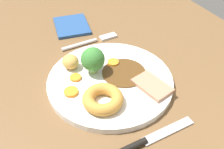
{
  "coord_description": "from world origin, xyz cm",
  "views": [
    {
      "loc": [
        39.15,
        -19.01,
        42.9
      ],
      "look_at": [
        1.63,
        0.45,
        6.0
      ],
      "focal_mm": 42.73,
      "sensor_mm": 36.0,
      "label": 1
    }
  ],
  "objects_px": {
    "meat_slice_main": "(152,86)",
    "carrot_coin_front": "(71,92)",
    "dinner_plate": "(112,80)",
    "fork": "(92,41)",
    "carrot_coin_back": "(113,63)",
    "folded_napkin": "(72,26)",
    "carrot_coin_side": "(75,78)",
    "broccoli_floret": "(93,60)",
    "yorkshire_pudding": "(103,99)",
    "roast_potato_left": "(70,62)",
    "knife": "(141,143)"
  },
  "relations": [
    {
      "from": "meat_slice_main",
      "to": "carrot_coin_front",
      "type": "relative_size",
      "value": 2.76
    },
    {
      "from": "dinner_plate",
      "to": "fork",
      "type": "distance_m",
      "value": 0.16
    },
    {
      "from": "meat_slice_main",
      "to": "carrot_coin_front",
      "type": "distance_m",
      "value": 0.16
    },
    {
      "from": "carrot_coin_back",
      "to": "folded_napkin",
      "type": "relative_size",
      "value": 0.23
    },
    {
      "from": "carrot_coin_side",
      "to": "broccoli_floret",
      "type": "height_order",
      "value": "broccoli_floret"
    },
    {
      "from": "carrot_coin_front",
      "to": "folded_napkin",
      "type": "relative_size",
      "value": 0.26
    },
    {
      "from": "yorkshire_pudding",
      "to": "roast_potato_left",
      "type": "bearing_deg",
      "value": -173.13
    },
    {
      "from": "carrot_coin_front",
      "to": "carrot_coin_side",
      "type": "xyz_separation_m",
      "value": [
        -0.04,
        0.02,
        -0.0
      ]
    },
    {
      "from": "carrot_coin_back",
      "to": "broccoli_floret",
      "type": "relative_size",
      "value": 0.43
    },
    {
      "from": "roast_potato_left",
      "to": "fork",
      "type": "xyz_separation_m",
      "value": [
        -0.09,
        0.09,
        -0.03
      ]
    },
    {
      "from": "dinner_plate",
      "to": "knife",
      "type": "relative_size",
      "value": 1.45
    },
    {
      "from": "carrot_coin_front",
      "to": "carrot_coin_side",
      "type": "height_order",
      "value": "same"
    },
    {
      "from": "carrot_coin_back",
      "to": "yorkshire_pudding",
      "type": "bearing_deg",
      "value": -36.7
    },
    {
      "from": "carrot_coin_front",
      "to": "meat_slice_main",
      "type": "bearing_deg",
      "value": 68.58
    },
    {
      "from": "meat_slice_main",
      "to": "folded_napkin",
      "type": "height_order",
      "value": "meat_slice_main"
    },
    {
      "from": "meat_slice_main",
      "to": "knife",
      "type": "relative_size",
      "value": 0.42
    },
    {
      "from": "knife",
      "to": "folded_napkin",
      "type": "height_order",
      "value": "knife"
    },
    {
      "from": "yorkshire_pudding",
      "to": "carrot_coin_front",
      "type": "bearing_deg",
      "value": -140.5
    },
    {
      "from": "carrot_coin_back",
      "to": "knife",
      "type": "height_order",
      "value": "carrot_coin_back"
    },
    {
      "from": "broccoli_floret",
      "to": "fork",
      "type": "bearing_deg",
      "value": 157.99
    },
    {
      "from": "dinner_plate",
      "to": "fork",
      "type": "relative_size",
      "value": 1.75
    },
    {
      "from": "folded_napkin",
      "to": "yorkshire_pudding",
      "type": "bearing_deg",
      "value": -9.89
    },
    {
      "from": "meat_slice_main",
      "to": "yorkshire_pudding",
      "type": "relative_size",
      "value": 0.99
    },
    {
      "from": "yorkshire_pudding",
      "to": "folded_napkin",
      "type": "height_order",
      "value": "yorkshire_pudding"
    },
    {
      "from": "yorkshire_pudding",
      "to": "carrot_coin_front",
      "type": "height_order",
      "value": "yorkshire_pudding"
    },
    {
      "from": "yorkshire_pudding",
      "to": "carrot_coin_back",
      "type": "height_order",
      "value": "yorkshire_pudding"
    },
    {
      "from": "broccoli_floret",
      "to": "knife",
      "type": "xyz_separation_m",
      "value": [
        0.2,
        -0.0,
        -0.04
      ]
    },
    {
      "from": "carrot_coin_back",
      "to": "carrot_coin_side",
      "type": "relative_size",
      "value": 1.06
    },
    {
      "from": "carrot_coin_front",
      "to": "broccoli_floret",
      "type": "bearing_deg",
      "value": 120.51
    },
    {
      "from": "yorkshire_pudding",
      "to": "folded_napkin",
      "type": "distance_m",
      "value": 0.32
    },
    {
      "from": "carrot_coin_front",
      "to": "carrot_coin_side",
      "type": "distance_m",
      "value": 0.04
    },
    {
      "from": "carrot_coin_front",
      "to": "knife",
      "type": "relative_size",
      "value": 0.15
    },
    {
      "from": "yorkshire_pudding",
      "to": "knife",
      "type": "height_order",
      "value": "yorkshire_pudding"
    },
    {
      "from": "dinner_plate",
      "to": "broccoli_floret",
      "type": "relative_size",
      "value": 4.43
    },
    {
      "from": "carrot_coin_side",
      "to": "folded_napkin",
      "type": "distance_m",
      "value": 0.24
    },
    {
      "from": "broccoli_floret",
      "to": "folded_napkin",
      "type": "xyz_separation_m",
      "value": [
        -0.22,
        0.03,
        -0.04
      ]
    },
    {
      "from": "meat_slice_main",
      "to": "carrot_coin_front",
      "type": "bearing_deg",
      "value": -111.42
    },
    {
      "from": "fork",
      "to": "roast_potato_left",
      "type": "bearing_deg",
      "value": -135.81
    },
    {
      "from": "meat_slice_main",
      "to": "roast_potato_left",
      "type": "xyz_separation_m",
      "value": [
        -0.14,
        -0.12,
        0.01
      ]
    },
    {
      "from": "dinner_plate",
      "to": "roast_potato_left",
      "type": "height_order",
      "value": "roast_potato_left"
    },
    {
      "from": "carrot_coin_front",
      "to": "carrot_coin_back",
      "type": "xyz_separation_m",
      "value": [
        -0.04,
        0.12,
        0.0
      ]
    },
    {
      "from": "carrot_coin_side",
      "to": "broccoli_floret",
      "type": "relative_size",
      "value": 0.4
    },
    {
      "from": "carrot_coin_front",
      "to": "fork",
      "type": "relative_size",
      "value": 0.19
    },
    {
      "from": "meat_slice_main",
      "to": "knife",
      "type": "xyz_separation_m",
      "value": [
        0.1,
        -0.09,
        -0.01
      ]
    },
    {
      "from": "folded_napkin",
      "to": "broccoli_floret",
      "type": "bearing_deg",
      "value": -8.32
    },
    {
      "from": "yorkshire_pudding",
      "to": "fork",
      "type": "relative_size",
      "value": 0.52
    },
    {
      "from": "dinner_plate",
      "to": "roast_potato_left",
      "type": "relative_size",
      "value": 6.99
    },
    {
      "from": "meat_slice_main",
      "to": "broccoli_floret",
      "type": "relative_size",
      "value": 1.3
    },
    {
      "from": "broccoli_floret",
      "to": "fork",
      "type": "relative_size",
      "value": 0.4
    },
    {
      "from": "roast_potato_left",
      "to": "carrot_coin_front",
      "type": "xyz_separation_m",
      "value": [
        0.08,
        -0.03,
        -0.01
      ]
    }
  ]
}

